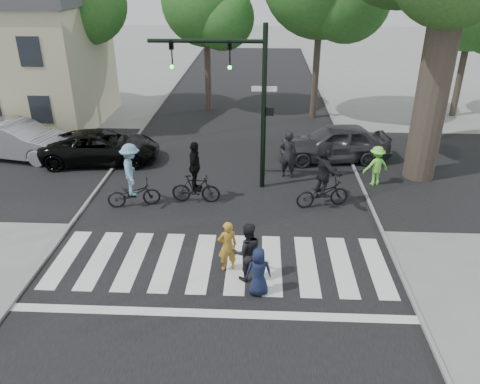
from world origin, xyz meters
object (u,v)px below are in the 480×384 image
object	(u,v)px
cyclist_right	(324,178)
car_silver	(17,140)
pedestrian_woman	(227,246)
car_grey	(334,143)
cyclist_mid	(195,178)
cyclist_left	(132,180)
traffic_signal	(240,86)
car_suv	(101,147)
pedestrian_adult	(247,252)
pedestrian_child	(259,272)

from	to	relation	value
cyclist_right	car_silver	size ratio (longest dim) A/B	0.49
pedestrian_woman	car_grey	world-z (taller)	car_grey
cyclist_right	car_grey	world-z (taller)	cyclist_right
cyclist_mid	cyclist_right	size ratio (longest dim) A/B	0.94
cyclist_left	traffic_signal	bearing A→B (deg)	26.44
pedestrian_woman	car_suv	distance (m)	9.78
car_suv	car_grey	distance (m)	10.06
traffic_signal	car_silver	world-z (taller)	traffic_signal
car_grey	pedestrian_woman	bearing A→B (deg)	-31.60
cyclist_left	cyclist_mid	world-z (taller)	cyclist_left
traffic_signal	car_suv	distance (m)	7.23
cyclist_left	cyclist_right	bearing A→B (deg)	2.62
traffic_signal	cyclist_right	world-z (taller)	traffic_signal
traffic_signal	pedestrian_woman	bearing A→B (deg)	-90.92
cyclist_right	cyclist_left	bearing A→B (deg)	-177.38
car_silver	cyclist_left	bearing A→B (deg)	-113.84
traffic_signal	pedestrian_adult	distance (m)	6.67
cyclist_mid	car_silver	xyz separation A→B (m)	(-8.40, 3.96, -0.11)
pedestrian_adult	cyclist_right	bearing A→B (deg)	-131.82
cyclist_left	cyclist_right	world-z (taller)	cyclist_right
traffic_signal	car_grey	size ratio (longest dim) A/B	1.28
pedestrian_child	cyclist_mid	bearing A→B (deg)	-72.95
pedestrian_adult	cyclist_mid	world-z (taller)	cyclist_mid
traffic_signal	cyclist_mid	bearing A→B (deg)	-137.45
cyclist_right	traffic_signal	bearing A→B (deg)	152.91
cyclist_left	pedestrian_woman	bearing A→B (deg)	-45.92
pedestrian_child	car_grey	bearing A→B (deg)	-115.47
traffic_signal	cyclist_left	size ratio (longest dim) A/B	2.59
traffic_signal	cyclist_mid	world-z (taller)	traffic_signal
pedestrian_child	car_grey	world-z (taller)	car_grey
car_silver	car_suv	bearing A→B (deg)	-83.93
pedestrian_adult	car_grey	xyz separation A→B (m)	(3.48, 8.83, -0.05)
pedestrian_adult	car_silver	size ratio (longest dim) A/B	0.34
pedestrian_woman	cyclist_left	world-z (taller)	cyclist_left
car_grey	car_suv	bearing A→B (deg)	-92.03
pedestrian_woman	cyclist_right	size ratio (longest dim) A/B	0.62
pedestrian_woman	pedestrian_adult	distance (m)	0.69
pedestrian_woman	car_silver	world-z (taller)	car_silver
pedestrian_adult	cyclist_left	size ratio (longest dim) A/B	0.73
cyclist_right	pedestrian_adult	bearing A→B (deg)	-119.60
car_grey	car_silver	bearing A→B (deg)	-94.54
pedestrian_child	cyclist_left	world-z (taller)	cyclist_left
pedestrian_adult	cyclist_left	bearing A→B (deg)	-56.96
pedestrian_woman	cyclist_right	xyz separation A→B (m)	(3.05, 3.99, 0.33)
pedestrian_woman	pedestrian_child	distance (m)	1.36
car_suv	car_silver	distance (m)	3.85
cyclist_mid	pedestrian_adult	bearing A→B (deg)	-66.22
pedestrian_woman	car_suv	world-z (taller)	pedestrian_woman
cyclist_mid	car_grey	world-z (taller)	cyclist_mid
cyclist_mid	pedestrian_child	bearing A→B (deg)	-65.95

